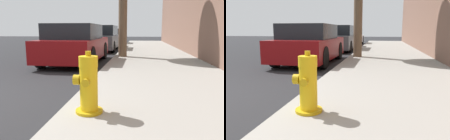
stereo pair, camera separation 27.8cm
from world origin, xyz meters
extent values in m
cube|color=#99968E|center=(3.65, 0.00, 0.07)|extent=(3.22, 40.00, 0.13)
cylinder|color=#C39C11|center=(2.45, -0.33, 0.15)|extent=(0.35, 0.35, 0.04)
cylinder|color=yellow|center=(2.45, -0.33, 0.44)|extent=(0.23, 0.23, 0.55)
cylinder|color=yellow|center=(2.45, -0.33, 0.79)|extent=(0.24, 0.24, 0.14)
cylinder|color=#C39C11|center=(2.45, -0.33, 0.89)|extent=(0.07, 0.07, 0.06)
cylinder|color=#C39C11|center=(2.45, -0.47, 0.55)|extent=(0.09, 0.07, 0.09)
cylinder|color=#C39C11|center=(2.45, -0.18, 0.55)|extent=(0.09, 0.07, 0.09)
cylinder|color=#C39C11|center=(2.29, -0.33, 0.55)|extent=(0.08, 0.13, 0.13)
cube|color=maroon|center=(0.80, 4.72, 0.53)|extent=(1.75, 3.85, 0.68)
cube|color=black|center=(0.80, 4.56, 1.13)|extent=(1.61, 2.12, 0.51)
cylinder|color=black|center=(0.01, 5.91, 0.35)|extent=(0.20, 0.70, 0.70)
cylinder|color=black|center=(1.60, 5.91, 0.35)|extent=(0.20, 0.70, 0.70)
cylinder|color=black|center=(0.01, 3.52, 0.35)|extent=(0.20, 0.70, 0.70)
cylinder|color=black|center=(1.60, 3.52, 0.35)|extent=(0.20, 0.70, 0.70)
cube|color=#4C5156|center=(0.81, 10.08, 0.53)|extent=(1.85, 4.58, 0.71)
cube|color=black|center=(0.81, 9.90, 1.17)|extent=(1.70, 2.52, 0.56)
cylinder|color=black|center=(-0.03, 11.50, 0.32)|extent=(0.20, 0.64, 0.64)
cylinder|color=black|center=(1.66, 11.50, 0.32)|extent=(0.20, 0.64, 0.64)
cylinder|color=black|center=(-0.03, 8.66, 0.32)|extent=(0.20, 0.64, 0.64)
cylinder|color=black|center=(1.66, 8.66, 0.32)|extent=(0.20, 0.64, 0.64)
cube|color=silver|center=(0.83, 15.70, 0.47)|extent=(1.69, 4.00, 0.55)
cube|color=black|center=(0.83, 15.54, 1.03)|extent=(1.55, 2.20, 0.56)
cylinder|color=black|center=(0.07, 16.94, 0.35)|extent=(0.20, 0.70, 0.70)
cylinder|color=black|center=(1.60, 16.94, 0.35)|extent=(0.20, 0.70, 0.70)
cylinder|color=black|center=(0.07, 14.46, 0.35)|extent=(0.20, 0.70, 0.70)
cylinder|color=black|center=(1.60, 14.46, 0.35)|extent=(0.20, 0.70, 0.70)
cylinder|color=brown|center=(2.39, 5.83, 1.70)|extent=(0.34, 0.34, 3.12)
camera|label=1|loc=(3.07, -2.93, 1.16)|focal=35.00mm
camera|label=2|loc=(3.34, -2.88, 1.16)|focal=35.00mm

